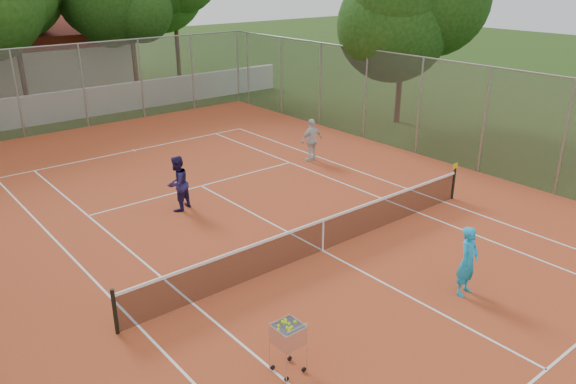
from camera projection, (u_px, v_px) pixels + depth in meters
ground at (322, 251)px, 15.46m from camera, size 120.00×120.00×0.00m
court_pad at (322, 251)px, 15.46m from camera, size 18.00×34.00×0.02m
court_lines at (323, 251)px, 15.45m from camera, size 10.98×23.78×0.01m
tennis_net at (323, 235)px, 15.27m from camera, size 11.88×0.10×0.98m
perimeter_fence at (324, 184)px, 14.72m from camera, size 18.00×34.00×4.00m
boundary_wall at (72, 105)px, 28.82m from camera, size 26.00×0.30×1.50m
tropical_trees at (40, 15)px, 29.40m from camera, size 29.00×19.00×10.00m
player_near at (468, 261)px, 13.12m from camera, size 0.68×0.50×1.73m
player_far_left at (177, 183)px, 17.77m from camera, size 1.07×0.98×1.79m
player_far_right at (312, 140)px, 22.39m from camera, size 1.02×0.44×1.73m
ball_hopper at (288, 347)px, 10.61m from camera, size 0.55×0.55×1.15m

